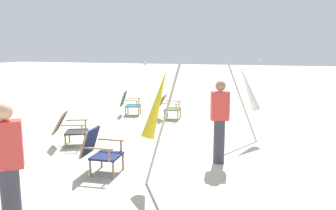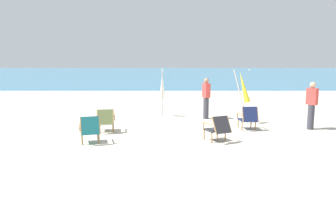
# 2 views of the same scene
# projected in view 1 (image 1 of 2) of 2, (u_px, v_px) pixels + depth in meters

# --- Properties ---
(ground_plane) EXTENTS (80.00, 80.00, 0.00)m
(ground_plane) POSITION_uv_depth(u_px,v_px,m) (134.00, 141.00, 8.01)
(ground_plane) COLOR #B7AF9E
(beach_chair_far_center) EXTENTS (0.73, 0.80, 0.82)m
(beach_chair_far_center) POSITION_uv_depth(u_px,v_px,m) (129.00, 102.00, 11.10)
(beach_chair_far_center) COLOR #196066
(beach_chair_far_center) RESTS_ON ground
(beach_chair_front_right) EXTENTS (0.66, 0.83, 0.78)m
(beach_chair_front_right) POSITION_uv_depth(u_px,v_px,m) (167.00, 106.00, 10.49)
(beach_chair_front_right) COLOR #515B33
(beach_chair_front_right) RESTS_ON ground
(beach_chair_mid_center) EXTENTS (0.64, 0.72, 0.82)m
(beach_chair_mid_center) POSITION_uv_depth(u_px,v_px,m) (99.00, 149.00, 5.91)
(beach_chair_mid_center) COLOR #19234C
(beach_chair_mid_center) RESTS_ON ground
(beach_chair_front_left) EXTENTS (0.84, 0.93, 0.78)m
(beach_chair_front_left) POSITION_uv_depth(u_px,v_px,m) (69.00, 128.00, 7.58)
(beach_chair_front_left) COLOR #28282D
(beach_chair_front_left) RESTS_ON ground
(umbrella_furled_white) EXTENTS (0.23, 0.86, 1.99)m
(umbrella_furled_white) POSITION_uv_depth(u_px,v_px,m) (248.00, 88.00, 7.80)
(umbrella_furled_white) COLOR #B7B2A8
(umbrella_furled_white) RESTS_ON ground
(umbrella_furled_yellow) EXTENTS (0.63, 0.60, 2.03)m
(umbrella_furled_yellow) POSITION_uv_depth(u_px,v_px,m) (157.00, 105.00, 5.33)
(umbrella_furled_yellow) COLOR #B7B2A8
(umbrella_furled_yellow) RESTS_ON ground
(person_near_chairs) EXTENTS (0.37, 0.39, 1.63)m
(person_near_chairs) POSITION_uv_depth(u_px,v_px,m) (9.00, 170.00, 3.79)
(person_near_chairs) COLOR #383842
(person_near_chairs) RESTS_ON ground
(person_by_waterline) EXTENTS (0.31, 0.39, 1.63)m
(person_by_waterline) POSITION_uv_depth(u_px,v_px,m) (220.00, 121.00, 6.36)
(person_by_waterline) COLOR #383842
(person_by_waterline) RESTS_ON ground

